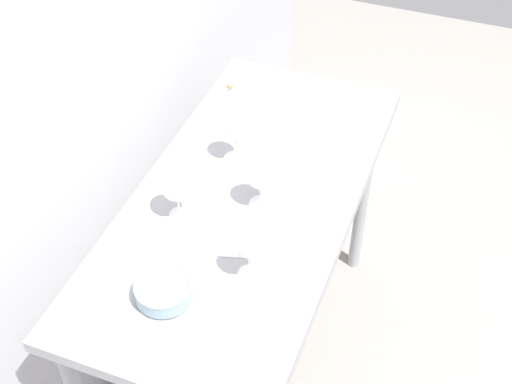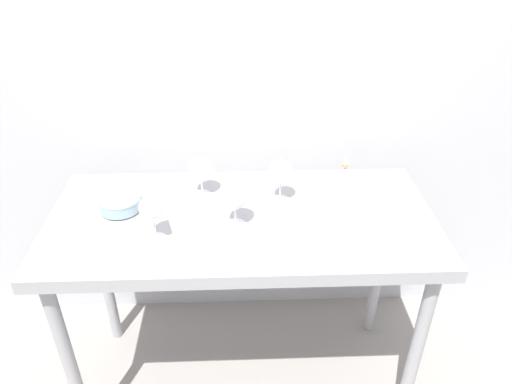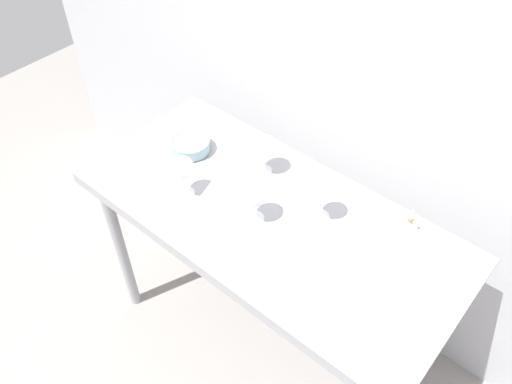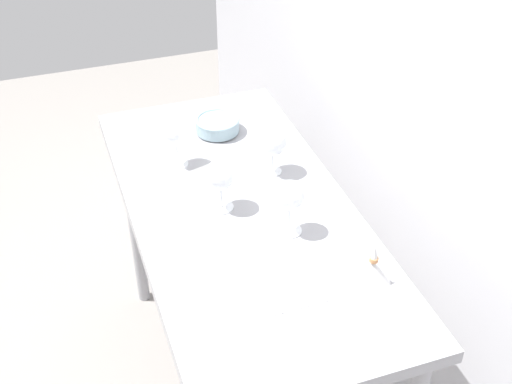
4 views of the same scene
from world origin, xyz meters
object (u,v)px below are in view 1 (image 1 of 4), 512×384
(tasting_bowl, at_px, (164,290))
(decanter_funnel, at_px, (230,95))
(wine_glass_near_center, at_px, (261,175))
(wine_glass_far_right, at_px, (235,128))
(wine_glass_near_left, at_px, (250,244))
(wine_glass_far_left, at_px, (177,187))
(tasting_sheet_upper, at_px, (281,124))
(tasting_sheet_lower, at_px, (227,237))

(tasting_bowl, height_order, decanter_funnel, decanter_funnel)
(tasting_bowl, xyz_separation_m, decanter_funnel, (0.86, 0.17, 0.01))
(wine_glass_near_center, relative_size, decanter_funnel, 1.29)
(wine_glass_far_right, height_order, decanter_funnel, wine_glass_far_right)
(wine_glass_near_left, distance_m, wine_glass_far_left, 0.31)
(wine_glass_near_left, relative_size, decanter_funnel, 1.32)
(wine_glass_far_left, height_order, tasting_sheet_upper, wine_glass_far_left)
(tasting_bowl, bearing_deg, wine_glass_near_center, -14.97)
(wine_glass_near_left, xyz_separation_m, wine_glass_far_right, (0.44, 0.22, 0.00))
(tasting_sheet_upper, bearing_deg, tasting_bowl, 176.30)
(decanter_funnel, bearing_deg, tasting_sheet_upper, -102.67)
(wine_glass_near_left, distance_m, tasting_bowl, 0.26)
(wine_glass_far_left, distance_m, tasting_sheet_upper, 0.55)
(wine_glass_near_left, relative_size, wine_glass_near_center, 1.02)
(wine_glass_far_left, distance_m, tasting_bowl, 0.32)
(wine_glass_near_left, height_order, tasting_sheet_lower, wine_glass_near_left)
(wine_glass_near_left, bearing_deg, tasting_sheet_upper, 12.01)
(wine_glass_far_left, bearing_deg, decanter_funnel, 6.99)
(wine_glass_near_center, height_order, tasting_sheet_lower, wine_glass_near_center)
(wine_glass_far_left, xyz_separation_m, decanter_funnel, (0.57, 0.07, -0.07))
(wine_glass_near_left, xyz_separation_m, wine_glass_far_left, (0.14, 0.28, -0.01))
(wine_glass_near_left, distance_m, wine_glass_near_center, 0.28)
(wine_glass_near_left, relative_size, wine_glass_far_right, 0.99)
(wine_glass_far_right, height_order, tasting_bowl, wine_glass_far_right)
(wine_glass_near_center, relative_size, tasting_sheet_lower, 0.77)
(wine_glass_near_left, bearing_deg, tasting_bowl, 130.30)
(tasting_sheet_upper, height_order, tasting_sheet_lower, same)
(wine_glass_far_right, height_order, tasting_sheet_upper, wine_glass_far_right)
(tasting_sheet_upper, xyz_separation_m, tasting_sheet_lower, (-0.55, -0.03, 0.00))
(wine_glass_far_left, distance_m, wine_glass_far_right, 0.30)
(wine_glass_near_center, xyz_separation_m, tasting_bowl, (-0.42, 0.11, -0.09))
(wine_glass_far_left, distance_m, decanter_funnel, 0.58)
(wine_glass_far_left, bearing_deg, wine_glass_far_right, -11.18)
(wine_glass_near_center, xyz_separation_m, wine_glass_far_right, (0.17, 0.15, 0.01))
(wine_glass_far_right, bearing_deg, tasting_bowl, -176.34)
(wine_glass_far_right, xyz_separation_m, decanter_funnel, (0.27, 0.13, -0.09))
(tasting_bowl, distance_m, decanter_funnel, 0.88)
(tasting_sheet_upper, relative_size, decanter_funnel, 1.88)
(wine_glass_far_left, xyz_separation_m, tasting_bowl, (-0.29, -0.10, -0.08))
(tasting_sheet_upper, distance_m, tasting_sheet_lower, 0.55)
(tasting_sheet_upper, height_order, tasting_bowl, tasting_bowl)
(wine_glass_far_left, height_order, tasting_sheet_lower, wine_glass_far_left)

